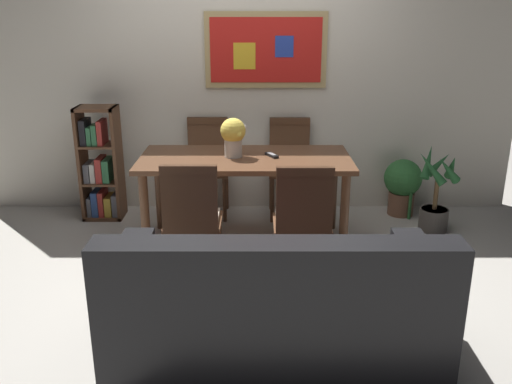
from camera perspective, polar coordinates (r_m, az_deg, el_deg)
The scene contains 13 objects.
ground_plane at distance 4.14m, azimuth -1.75°, elevation -8.60°, with size 12.00×12.00×0.00m, color #B7B2A8.
wall_back_with_painting at distance 5.24m, azimuth -1.30°, elevation 12.19°, with size 5.20×0.14×2.60m.
dining_table at distance 4.45m, azimuth -0.95°, elevation 2.47°, with size 1.70×0.81×0.75m.
dining_chair_far_left at distance 5.21m, azimuth -4.88°, elevation 3.49°, with size 0.40×0.41×0.91m.
dining_chair_near_left at distance 3.85m, azimuth -6.51°, elevation -2.16°, with size 0.40×0.41×0.91m.
dining_chair_far_right at distance 5.19m, azimuth 3.71°, elevation 3.44°, with size 0.40×0.41×0.91m.
dining_chair_near_right at distance 3.80m, azimuth 5.05°, elevation -2.39°, with size 0.40×0.41×0.91m.
leather_couch at distance 3.08m, azimuth 2.00°, elevation -12.35°, with size 1.80×0.84×0.84m.
bookshelf at distance 5.28m, azimuth -15.67°, elevation 2.36°, with size 0.36×0.28×1.05m.
potted_ivy at distance 5.38m, azimuth 15.15°, elevation 0.79°, with size 0.35×0.35×0.56m.
potted_palm at distance 5.06m, azimuth 18.33°, elevation -0.62°, with size 0.40×0.39×0.77m.
flower_vase at distance 4.40m, azimuth -2.19°, elevation 5.94°, with size 0.21×0.20×0.31m.
tv_remote at distance 4.44m, azimuth 1.82°, elevation 3.84°, with size 0.11×0.16×0.02m.
Camera 1 is at (0.14, -3.68, 1.90)m, focal length 38.53 mm.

